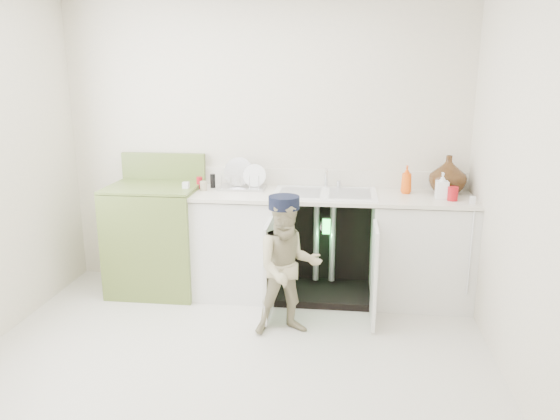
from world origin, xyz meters
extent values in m
plane|color=beige|center=(0.00, 0.00, 0.00)|extent=(3.50, 3.50, 0.00)
cube|color=beige|center=(0.00, 1.50, 1.25)|extent=(3.50, 2.50, 0.02)
cube|color=beige|center=(0.00, -1.50, 1.25)|extent=(3.50, 2.50, 0.02)
cube|color=beige|center=(1.75, 0.00, 1.25)|extent=(2.50, 3.00, 0.02)
cube|color=silver|center=(-0.25, 1.20, 0.43)|extent=(0.80, 0.60, 0.86)
cube|color=silver|center=(1.35, 1.20, 0.43)|extent=(0.80, 0.60, 0.86)
cube|color=black|center=(0.55, 1.47, 0.43)|extent=(0.80, 0.06, 0.86)
cube|color=black|center=(0.55, 1.20, 0.03)|extent=(0.80, 0.60, 0.06)
cylinder|color=gray|center=(0.48, 1.30, 0.45)|extent=(0.05, 0.05, 0.70)
cylinder|color=gray|center=(0.62, 1.30, 0.45)|extent=(0.05, 0.05, 0.70)
cylinder|color=gray|center=(0.55, 1.25, 0.62)|extent=(0.07, 0.18, 0.07)
cube|color=silver|center=(0.15, 0.70, 0.40)|extent=(0.03, 0.40, 0.76)
cube|color=silver|center=(0.95, 0.70, 0.40)|extent=(0.02, 0.40, 0.76)
cube|color=silver|center=(0.55, 1.20, 0.89)|extent=(2.44, 0.64, 0.03)
cube|color=silver|center=(0.55, 1.49, 0.98)|extent=(2.44, 0.02, 0.15)
cube|color=white|center=(0.55, 1.20, 0.90)|extent=(0.85, 0.55, 0.02)
cube|color=gray|center=(0.34, 1.20, 0.91)|extent=(0.34, 0.40, 0.01)
cube|color=gray|center=(0.76, 1.20, 0.91)|extent=(0.34, 0.40, 0.01)
cylinder|color=silver|center=(0.55, 1.42, 0.99)|extent=(0.03, 0.03, 0.17)
cylinder|color=silver|center=(0.55, 1.36, 1.06)|extent=(0.02, 0.14, 0.02)
cylinder|color=silver|center=(0.66, 1.42, 0.94)|extent=(0.04, 0.04, 0.06)
cylinder|color=silver|center=(1.68, 0.89, 0.55)|extent=(0.01, 0.01, 0.70)
cube|color=silver|center=(1.68, 0.98, 0.93)|extent=(0.04, 0.02, 0.06)
cube|color=silver|center=(-0.16, 1.32, 0.91)|extent=(0.40, 0.27, 0.02)
cylinder|color=silver|center=(-0.20, 1.34, 0.98)|extent=(0.25, 0.09, 0.24)
cylinder|color=white|center=(-0.06, 1.32, 0.97)|extent=(0.20, 0.05, 0.19)
cylinder|color=silver|center=(-0.32, 1.22, 0.98)|extent=(0.01, 0.01, 0.12)
cylinder|color=silver|center=(-0.24, 1.22, 0.98)|extent=(0.01, 0.01, 0.12)
cylinder|color=silver|center=(-0.16, 1.22, 0.98)|extent=(0.01, 0.01, 0.12)
cylinder|color=silver|center=(-0.08, 1.22, 0.98)|extent=(0.01, 0.01, 0.12)
cylinder|color=silver|center=(0.00, 1.22, 0.98)|extent=(0.01, 0.01, 0.12)
imported|color=#442913|center=(1.55, 1.34, 1.06)|extent=(0.30, 0.30, 0.31)
imported|color=#F8570D|center=(1.21, 1.30, 1.02)|extent=(0.09, 0.09, 0.23)
imported|color=white|center=(1.48, 1.14, 1.00)|extent=(0.09, 0.10, 0.21)
cylinder|color=#A80E15|center=(1.55, 1.08, 0.96)|extent=(0.08, 0.08, 0.11)
cylinder|color=#A60E19|center=(-0.53, 1.28, 0.95)|extent=(0.05, 0.05, 0.10)
cylinder|color=tan|center=(-0.48, 1.20, 0.94)|extent=(0.06, 0.06, 0.08)
cylinder|color=black|center=(-0.42, 1.32, 0.96)|extent=(0.04, 0.04, 0.12)
cube|color=silver|center=(-0.60, 1.10, 0.95)|extent=(0.05, 0.05, 0.09)
cube|color=olive|center=(-0.91, 1.18, 0.46)|extent=(0.76, 0.65, 0.91)
cube|color=olive|center=(-0.91, 1.18, 0.93)|extent=(0.76, 0.65, 0.02)
cube|color=olive|center=(-0.91, 1.46, 1.05)|extent=(0.76, 0.06, 0.24)
cylinder|color=black|center=(-1.09, 1.02, 0.92)|extent=(0.17, 0.17, 0.02)
cylinder|color=silver|center=(-1.09, 1.02, 0.94)|extent=(0.20, 0.20, 0.01)
cylinder|color=black|center=(-1.09, 1.33, 0.92)|extent=(0.17, 0.17, 0.02)
cylinder|color=silver|center=(-1.09, 1.33, 0.94)|extent=(0.20, 0.20, 0.01)
cylinder|color=black|center=(-0.72, 1.02, 0.92)|extent=(0.17, 0.17, 0.02)
cylinder|color=silver|center=(-0.72, 1.02, 0.94)|extent=(0.20, 0.20, 0.01)
cylinder|color=black|center=(-0.72, 1.33, 0.92)|extent=(0.17, 0.17, 0.02)
cylinder|color=silver|center=(-0.72, 1.33, 0.94)|extent=(0.20, 0.20, 0.01)
imported|color=tan|center=(0.32, 0.49, 0.51)|extent=(0.59, 0.51, 1.02)
cylinder|color=black|center=(0.32, 0.49, 0.99)|extent=(0.28, 0.28, 0.09)
cube|color=black|center=(0.29, 0.58, 0.95)|extent=(0.19, 0.14, 0.01)
cube|color=black|center=(0.58, 0.86, 0.72)|extent=(0.07, 0.01, 0.14)
cube|color=#26F23F|center=(0.58, 0.85, 0.72)|extent=(0.06, 0.00, 0.12)
camera|label=1|loc=(0.71, -3.20, 1.90)|focal=35.00mm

